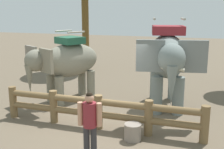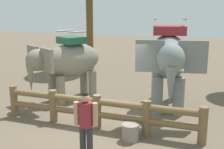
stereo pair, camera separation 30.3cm
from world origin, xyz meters
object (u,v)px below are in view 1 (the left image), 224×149
Objects in this scene: elephant_near_left at (66,62)px; tourist_woman_in_black at (90,120)px; log_fence at (99,110)px; elephant_center at (167,59)px; feed_bucket at (133,132)px.

tourist_woman_in_black is (2.58, -3.86, -0.58)m from elephant_near_left.
log_fence is at bearing -45.37° from elephant_near_left.
elephant_center is at bearing 73.63° from tourist_woman_in_black.
log_fence is 13.42× the size of feed_bucket.
tourist_woman_in_black is at bearing -75.86° from log_fence.
log_fence is 1.64× the size of elephant_center.
tourist_woman_in_black reaches higher than log_fence.
elephant_center is 8.21× the size of feed_bucket.
elephant_center reaches higher than feed_bucket.
elephant_center is (1.66, 2.54, 1.22)m from log_fence.
elephant_near_left is at bearing 134.63° from log_fence.
elephant_near_left is 1.93× the size of tourist_woman_in_black.
feed_bucket is (3.34, -2.63, -1.30)m from elephant_near_left.
feed_bucket is at bearing -38.22° from elephant_near_left.
elephant_near_left is at bearing 123.78° from tourist_woman_in_black.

